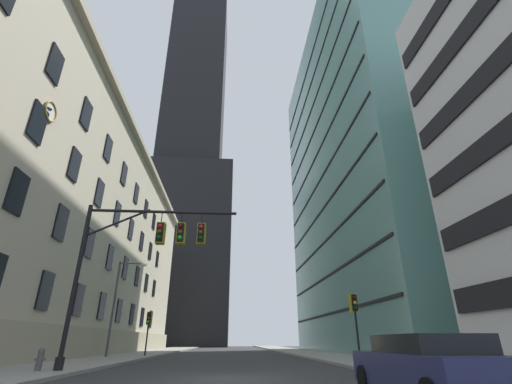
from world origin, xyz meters
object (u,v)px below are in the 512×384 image
at_px(traffic_light_far_left, 149,320).
at_px(street_lamppost, 119,297).
at_px(traffic_light_near_right, 354,307).
at_px(traffic_signal_mast, 151,246).
at_px(parked_car, 427,366).
at_px(fire_hydrant, 40,358).

xyz_separation_m(traffic_light_far_left, street_lamppost, (-2.19, -1.74, 1.64)).
distance_m(traffic_light_near_right, street_lamppost, 18.41).
relative_size(traffic_signal_mast, parked_car, 1.52).
bearing_deg(street_lamppost, traffic_light_far_left, 38.49).
distance_m(traffic_light_far_left, fire_hydrant, 15.32).
bearing_deg(parked_car, fire_hydrant, 148.80).
xyz_separation_m(traffic_light_near_right, parked_car, (-2.69, -12.27, -2.39)).
xyz_separation_m(traffic_signal_mast, traffic_light_near_right, (11.15, 4.63, -2.30)).
distance_m(traffic_signal_mast, traffic_light_near_right, 12.29).
distance_m(traffic_signal_mast, parked_car, 12.33).
bearing_deg(traffic_signal_mast, traffic_light_near_right, 22.52).
relative_size(traffic_signal_mast, traffic_light_far_left, 2.17).
height_order(traffic_light_near_right, parked_car, traffic_light_near_right).
height_order(traffic_light_far_left, fire_hydrant, traffic_light_far_left).
relative_size(traffic_light_far_left, parked_car, 0.70).
distance_m(traffic_light_near_right, fire_hydrant, 15.95).
relative_size(traffic_light_far_left, fire_hydrant, 3.96).
relative_size(traffic_signal_mast, fire_hydrant, 8.59).
relative_size(traffic_light_near_right, parked_car, 0.77).
height_order(fire_hydrant, parked_car, parked_car).
height_order(street_lamppost, parked_car, street_lamppost).
xyz_separation_m(traffic_light_near_right, fire_hydrant, (-15.00, -4.82, -2.50)).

